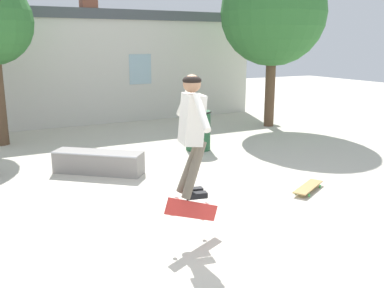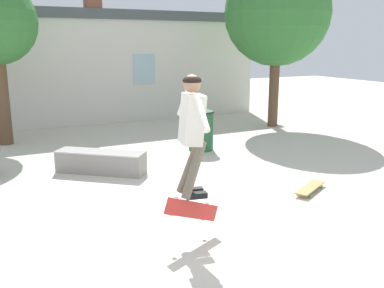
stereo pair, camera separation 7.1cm
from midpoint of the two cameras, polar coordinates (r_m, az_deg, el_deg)
ground_plane at (r=5.85m, az=3.00°, el=-10.72°), size 40.00×40.00×0.00m
building_backdrop at (r=13.00m, az=-14.95°, el=10.06°), size 12.43×0.52×4.25m
tree_right at (r=12.61m, az=11.46°, el=16.73°), size 2.93×2.93×4.66m
skate_ledge at (r=8.19m, az=-11.82°, el=-2.35°), size 1.57×1.42×0.42m
trash_bin at (r=9.69m, az=1.41°, el=1.94°), size 0.60×0.60×0.90m
skater at (r=5.03m, az=0.42°, el=2.51°), size 0.38×1.20×1.47m
skateboard_flipping at (r=5.27m, az=0.39°, el=-8.76°), size 0.82×0.23×0.48m
skateboard_resting at (r=7.32m, az=15.74°, el=-5.61°), size 0.85×0.58×0.08m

